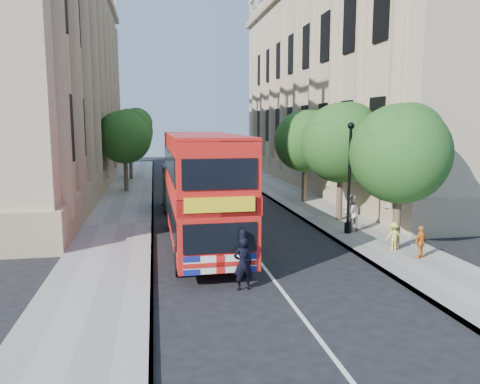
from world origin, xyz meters
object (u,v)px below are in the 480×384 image
lamp_post (349,183)px  double_decker_bus (202,187)px  police_constable (243,264)px  box_van (179,188)px  woman_pedestrian (351,213)px

lamp_post → double_decker_bus: bearing=-172.5°
police_constable → double_decker_bus: bearing=-89.7°
box_van → police_constable: bearing=-85.6°
box_van → lamp_post: bearing=-48.9°
box_van → police_constable: 14.62m
lamp_post → box_van: (-7.42, 8.35, -1.21)m
lamp_post → police_constable: bearing=-134.9°
double_decker_bus → woman_pedestrian: 7.48m
lamp_post → box_van: lamp_post is taller
lamp_post → police_constable: (-6.19, -6.20, -1.66)m
police_constable → woman_pedestrian: bearing=-142.4°
lamp_post → double_decker_bus: lamp_post is taller
double_decker_bus → police_constable: double_decker_bus is taller
double_decker_bus → box_van: (-0.50, 9.26, -1.30)m
box_van → woman_pedestrian: box_van is taller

